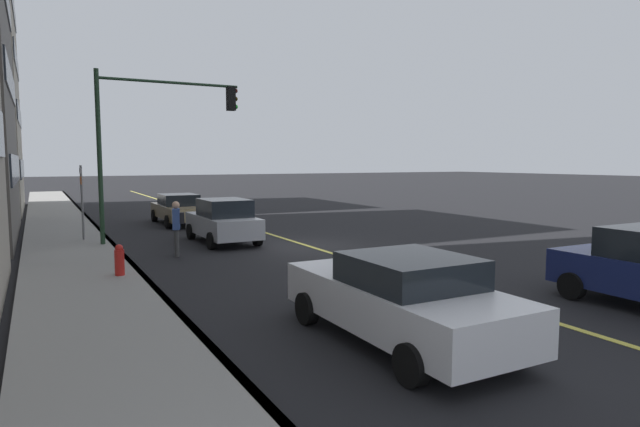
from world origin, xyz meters
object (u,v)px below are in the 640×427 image
Objects in this scene: traffic_light_mast at (155,127)px; street_sign_post at (82,198)px; fire_hydrant at (120,263)px; car_tan at (179,209)px; car_silver at (223,221)px; pedestrian_with_backpack at (177,224)px; car_white at (401,297)px.

street_sign_post is at bearing 57.61° from traffic_light_mast.
traffic_light_mast is at bearing -20.26° from fire_hydrant.
car_tan is 5.08× the size of fire_hydrant.
traffic_light_mast is 6.53× the size of fire_hydrant.
fire_hydrant is at bearing 138.92° from car_silver.
traffic_light_mast reaches higher than car_tan.
car_silver is 2.38× the size of pedestrian_with_backpack.
fire_hydrant is (-11.73, 4.27, -0.26)m from car_tan.
car_silver is 6.80m from car_tan.
pedestrian_with_backpack reaches higher than car_silver.
car_tan is at bearing -2.37° from car_white.
traffic_light_mast reaches higher than car_silver.
car_silver is 3.05m from pedestrian_with_backpack.
car_tan is 7.35m from traffic_light_mast.
street_sign_post is (4.37, 2.42, 0.65)m from pedestrian_with_backpack.
fire_hydrant is at bearing 159.74° from traffic_light_mast.
car_silver is 5.20m from street_sign_post.
street_sign_post is (-4.55, 4.58, 0.96)m from car_tan.
fire_hydrant is (-7.18, -0.30, -1.22)m from street_sign_post.
car_white is 5.03× the size of fire_hydrant.
car_white is 2.68× the size of pedestrian_with_backpack.
fire_hydrant is (-4.93, 4.30, -0.36)m from car_silver.
car_tan is 12.49m from fire_hydrant.
fire_hydrant is at bearing -177.57° from street_sign_post.
traffic_light_mast reaches higher than car_white.
traffic_light_mast reaches higher than street_sign_post.
fire_hydrant is (7.05, 3.50, -0.30)m from car_white.
car_white is at bearing -173.68° from traffic_light_mast.
fire_hydrant is (-5.66, 2.09, -3.78)m from traffic_light_mast.
pedestrian_with_backpack is at bearing 8.01° from car_white.
pedestrian_with_backpack is at bearing -151.07° from street_sign_post.
traffic_light_mast is at bearing -122.39° from street_sign_post.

